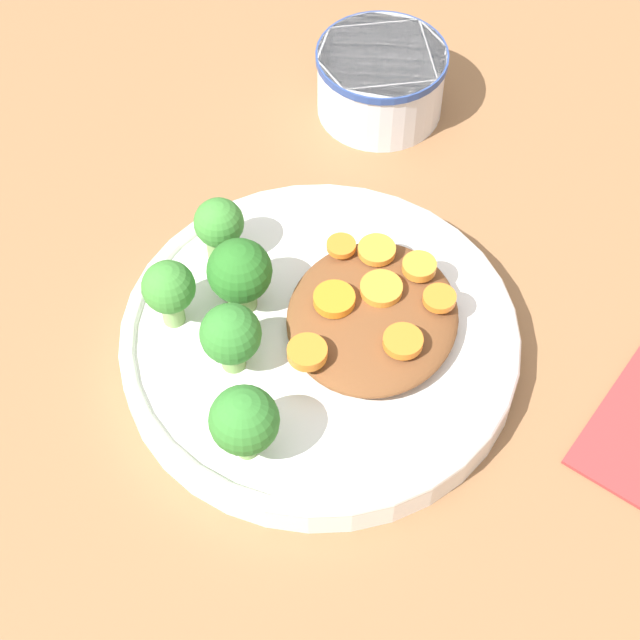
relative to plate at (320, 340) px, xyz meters
The scene contains 17 objects.
ground_plane 0.01m from the plate, ahead, with size 4.00×4.00×0.00m, color #8C603D.
plate is the anchor object (origin of this frame).
dip_bowl 0.23m from the plate, behind, with size 0.10×0.10×0.05m.
stew_mound 0.04m from the plate, 115.10° to the left, with size 0.12×0.11×0.02m, color brown.
broccoli_floret_0 0.10m from the plate, 120.81° to the right, with size 0.03×0.03×0.05m.
broccoli_floret_1 0.07m from the plate, 52.80° to the right, with size 0.04×0.04×0.05m.
broccoli_floret_2 0.07m from the plate, 101.44° to the right, with size 0.04×0.04×0.05m.
broccoli_floret_3 0.10m from the plate, 82.76° to the right, with size 0.03×0.03×0.05m.
broccoli_floret_4 0.10m from the plate, 12.58° to the right, with size 0.04×0.04×0.06m.
carrot_slice_0 0.07m from the plate, 158.25° to the left, with size 0.02×0.02×0.00m, color orange.
carrot_slice_1 0.06m from the plate, behind, with size 0.02×0.02×0.00m, color orange.
carrot_slice_2 0.06m from the plate, 80.98° to the left, with size 0.02×0.02×0.01m, color orange.
carrot_slice_3 0.08m from the plate, 134.01° to the left, with size 0.02×0.02×0.01m, color orange.
carrot_slice_4 0.04m from the plate, ahead, with size 0.02×0.02×0.01m, color orange.
carrot_slice_5 0.03m from the plate, 152.79° to the left, with size 0.03×0.03×0.01m, color orange.
carrot_slice_6 0.08m from the plate, 112.88° to the left, with size 0.02×0.02×0.00m, color orange.
carrot_slice_7 0.05m from the plate, 130.36° to the left, with size 0.03×0.03×0.01m, color orange.
Camera 1 is at (0.38, 0.10, 0.57)m, focal length 60.00 mm.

